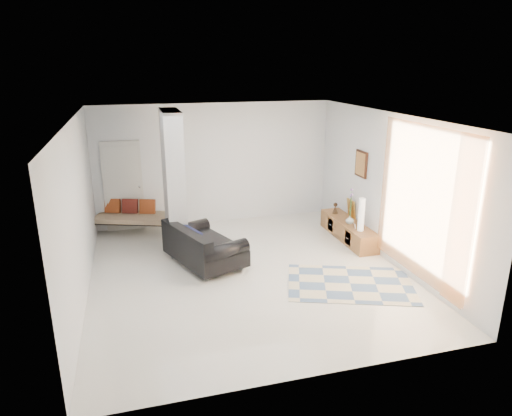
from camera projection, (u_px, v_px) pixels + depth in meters
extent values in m
plane|color=silver|center=(248.00, 273.00, 8.30)|extent=(6.00, 6.00, 0.00)
plane|color=white|center=(247.00, 117.00, 7.45)|extent=(6.00, 6.00, 0.00)
plane|color=white|center=(215.00, 164.00, 10.63)|extent=(6.00, 0.00, 6.00)
plane|color=white|center=(314.00, 273.00, 5.12)|extent=(6.00, 0.00, 6.00)
plane|color=white|center=(78.00, 213.00, 7.18)|extent=(0.00, 6.00, 6.00)
plane|color=white|center=(389.00, 188.00, 8.58)|extent=(0.00, 6.00, 6.00)
cube|color=#A7ABAE|center=(174.00, 181.00, 9.07)|extent=(0.35, 1.20, 2.80)
cube|color=silver|center=(123.00, 186.00, 10.18)|extent=(0.85, 0.06, 2.04)
plane|color=#FF9443|center=(422.00, 203.00, 7.49)|extent=(0.00, 2.55, 2.55)
cube|color=black|center=(361.00, 164.00, 9.46)|extent=(0.04, 0.45, 0.55)
cube|color=brown|center=(348.00, 230.00, 9.85)|extent=(0.45, 1.94, 0.40)
cube|color=black|center=(348.00, 238.00, 9.40)|extent=(0.02, 0.26, 0.28)
cube|color=black|center=(331.00, 225.00, 10.19)|extent=(0.02, 0.26, 0.28)
cube|color=gold|center=(351.00, 208.00, 10.02)|extent=(0.09, 0.32, 0.40)
cube|color=silver|center=(354.00, 226.00, 9.35)|extent=(0.04, 0.10, 0.12)
cylinder|color=silver|center=(206.00, 279.00, 7.95)|extent=(0.05, 0.05, 0.10)
cylinder|color=silver|center=(170.00, 254.00, 9.00)|extent=(0.05, 0.05, 0.10)
cylinder|color=silver|center=(242.00, 268.00, 8.39)|extent=(0.05, 0.05, 0.10)
cylinder|color=silver|center=(204.00, 245.00, 9.44)|extent=(0.05, 0.05, 0.10)
cube|color=black|center=(205.00, 251.00, 8.64)|extent=(1.49, 1.86, 0.30)
cube|color=black|center=(186.00, 239.00, 8.32)|extent=(0.78, 1.58, 0.36)
cylinder|color=black|center=(224.00, 251.00, 8.04)|extent=(0.96, 0.60, 0.28)
cylinder|color=black|center=(187.00, 229.00, 9.09)|extent=(0.96, 0.60, 0.28)
cube|color=black|center=(192.00, 237.00, 8.38)|extent=(0.35, 0.60, 0.31)
cylinder|color=black|center=(93.00, 230.00, 9.87)|extent=(0.04, 0.04, 0.40)
cylinder|color=black|center=(169.00, 232.00, 9.75)|extent=(0.04, 0.04, 0.40)
cylinder|color=black|center=(105.00, 219.00, 10.53)|extent=(0.04, 0.04, 0.40)
cylinder|color=black|center=(177.00, 221.00, 10.41)|extent=(0.04, 0.04, 0.40)
cube|color=beige|center=(135.00, 218.00, 10.09)|extent=(1.85, 1.25, 0.12)
cube|color=#9B401C|center=(113.00, 206.00, 10.20)|extent=(0.38, 0.27, 0.33)
cube|color=maroon|center=(130.00, 206.00, 10.18)|extent=(0.38, 0.27, 0.33)
cube|color=#9B401C|center=(147.00, 206.00, 10.15)|extent=(0.38, 0.27, 0.33)
cube|color=beige|center=(350.00, 284.00, 7.88)|extent=(2.47, 2.05, 0.01)
cylinder|color=silver|center=(361.00, 215.00, 9.17)|extent=(0.12, 0.12, 0.68)
imported|color=silver|center=(350.00, 220.00, 9.62)|extent=(0.19, 0.19, 0.18)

